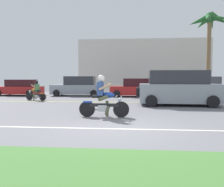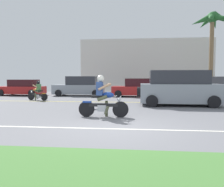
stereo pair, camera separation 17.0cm
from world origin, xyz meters
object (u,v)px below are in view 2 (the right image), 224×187
suv_nearby (179,89)px  parked_car_1 (80,87)px  parked_car_3 (203,88)px  motorcyclist_distant (38,92)px  motorcyclist (103,99)px  palm_tree_0 (212,24)px  parked_car_2 (138,88)px  parked_car_0 (22,88)px

suv_nearby → parked_car_1: bearing=138.8°
parked_car_3 → motorcyclist_distant: size_ratio=2.63×
motorcyclist → palm_tree_0: palm_tree_0 is taller
suv_nearby → parked_car_2: size_ratio=1.11×
motorcyclist → parked_car_3: size_ratio=0.47×
motorcyclist → parked_car_0: 13.71m
suv_nearby → parked_car_0: size_ratio=1.12×
suv_nearby → parked_car_3: suv_nearby is taller
palm_tree_0 → motorcyclist_distant: size_ratio=4.98×
suv_nearby → parked_car_3: bearing=63.1°
parked_car_0 → motorcyclist_distant: parked_car_0 is taller
parked_car_2 → parked_car_3: size_ratio=0.99×
parked_car_2 → motorcyclist_distant: (-6.93, -3.90, -0.14)m
parked_car_2 → parked_car_3: (5.36, 0.30, 0.06)m
motorcyclist → parked_car_1: bearing=108.6°
suv_nearby → parked_car_0: 13.99m
parked_car_2 → palm_tree_0: 9.92m
parked_car_2 → parked_car_0: bearing=177.9°
parked_car_3 → suv_nearby: bearing=-116.9°
parked_car_0 → parked_car_3: bearing=-0.3°
motorcyclist → parked_car_2: bearing=81.7°
parked_car_2 → motorcyclist_distant: 7.95m
motorcyclist → motorcyclist_distant: motorcyclist is taller
parked_car_0 → parked_car_2: 10.30m
suv_nearby → parked_car_2: 6.28m
suv_nearby → palm_tree_0: palm_tree_0 is taller
parked_car_0 → parked_car_1: bearing=1.5°
suv_nearby → parked_car_3: (3.13, 6.16, -0.18)m
parked_car_2 → palm_tree_0: (7.04, 3.73, 5.92)m
motorcyclist → palm_tree_0: 17.30m
suv_nearby → parked_car_3: 6.91m
motorcyclist → motorcyclist_distant: bearing=131.3°
suv_nearby → parked_car_1: size_ratio=1.03×
motorcyclist_distant → parked_car_1: bearing=66.9°
suv_nearby → parked_car_0: bearing=153.5°
motorcyclist → parked_car_3: 12.45m
parked_car_0 → parked_car_3: parked_car_3 is taller
parked_car_2 → suv_nearby: bearing=-69.2°
parked_car_3 → motorcyclist_distant: bearing=-161.2°
suv_nearby → motorcyclist_distant: (-9.16, 1.97, -0.38)m
motorcyclist → parked_car_3: bearing=56.7°
parked_car_0 → motorcyclist_distant: size_ratio=2.59×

